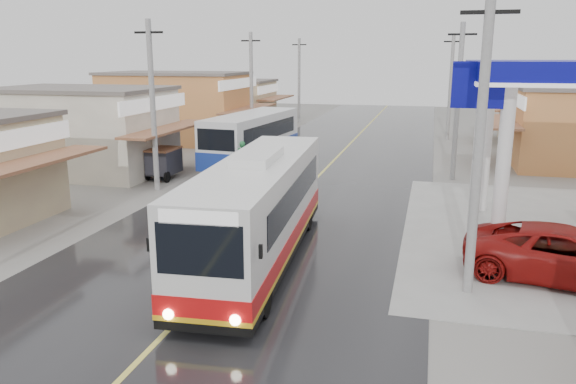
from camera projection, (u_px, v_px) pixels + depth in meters
The scene contains 11 objects.
ground at pixel (228, 269), 17.18m from camera, with size 120.00×120.00×0.00m, color slate.
road at pixel (322, 173), 31.30m from camera, with size 12.00×90.00×0.02m, color black.
centre_line at pixel (322, 172), 31.29m from camera, with size 0.15×90.00×0.01m, color #D8CC4C.
shopfronts_left at pixel (138, 154), 37.26m from camera, with size 11.00×44.00×5.20m, color #C7B889, non-canonical shape.
utility_poles_left at pixel (212, 164), 33.93m from camera, with size 1.60×50.00×8.00m, color gray, non-canonical shape.
utility_poles_right at pixel (452, 180), 29.61m from camera, with size 1.60×36.00×8.00m, color gray, non-canonical shape.
coach_bus at pixel (259, 209), 17.57m from camera, with size 3.22×11.27×3.48m.
second_bus at pixel (252, 138), 33.07m from camera, with size 3.42×9.39×3.05m.
jeepney at pixel (567, 255), 16.11m from camera, with size 2.62×5.68×1.58m, color maroon.
cyclist at pixel (244, 169), 28.72m from camera, with size 0.72×2.03×2.19m.
tricycle_near at pixel (164, 161), 29.65m from camera, with size 1.41×2.14×1.63m.
Camera 1 is at (5.78, -15.18, 6.36)m, focal length 35.00 mm.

